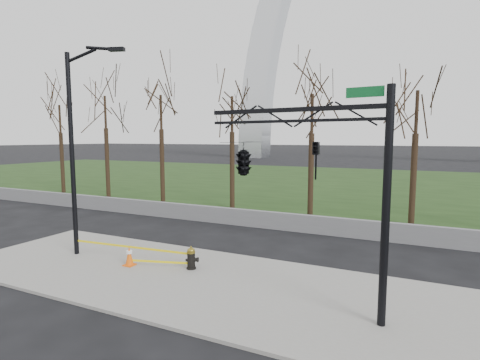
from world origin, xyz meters
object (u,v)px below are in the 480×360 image
at_px(fire_hydrant, 191,258).
at_px(street_light, 77,139).
at_px(traffic_cone, 129,256).
at_px(traffic_signal_mast, 267,159).

xyz_separation_m(fire_hydrant, street_light, (-4.95, -0.41, 4.21)).
bearing_deg(street_light, fire_hydrant, -13.20).
xyz_separation_m(traffic_cone, traffic_signal_mast, (5.52, -0.41, 3.69)).
bearing_deg(traffic_cone, fire_hydrant, 16.67).
bearing_deg(fire_hydrant, traffic_signal_mast, -37.28).
relative_size(traffic_cone, street_light, 0.09).
distance_m(traffic_cone, street_light, 5.03).
distance_m(fire_hydrant, street_light, 6.52).
relative_size(fire_hydrant, traffic_cone, 1.15).
height_order(traffic_cone, traffic_signal_mast, traffic_signal_mast).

